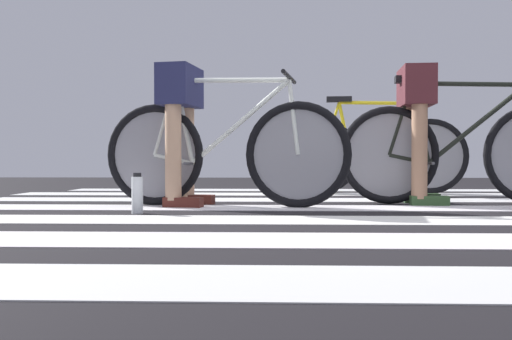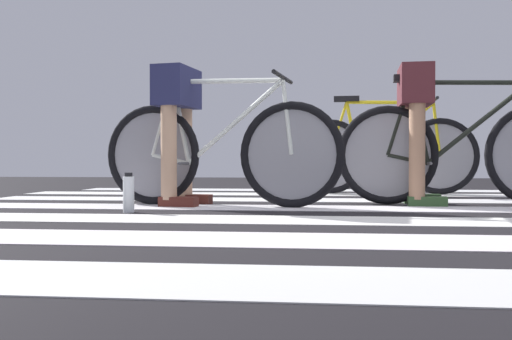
{
  "view_description": "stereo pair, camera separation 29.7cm",
  "coord_description": "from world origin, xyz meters",
  "px_view_note": "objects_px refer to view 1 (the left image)",
  "views": [
    {
      "loc": [
        -0.33,
        -3.48,
        0.34
      ],
      "look_at": [
        -0.48,
        0.93,
        0.26
      ],
      "focal_mm": 39.57,
      "sensor_mm": 36.0,
      "label": 1
    },
    {
      "loc": [
        -0.04,
        -3.48,
        0.34
      ],
      "look_at": [
        -0.48,
        0.93,
        0.26
      ],
      "focal_mm": 39.57,
      "sensor_mm": 36.0,
      "label": 2
    }
  ],
  "objects_px": {
    "cyclist_2_of_3": "(417,116)",
    "bicycle_3_of_3": "(375,153)",
    "water_bottle": "(137,194)",
    "cyclist_1_of_3": "(181,116)",
    "bicycle_2_of_3": "(461,151)",
    "bicycle_1_of_3": "(224,151)"
  },
  "relations": [
    {
      "from": "cyclist_2_of_3",
      "to": "cyclist_1_of_3",
      "type": "bearing_deg",
      "value": -169.28
    },
    {
      "from": "cyclist_1_of_3",
      "to": "bicycle_2_of_3",
      "type": "height_order",
      "value": "cyclist_1_of_3"
    },
    {
      "from": "bicycle_2_of_3",
      "to": "water_bottle",
      "type": "distance_m",
      "value": 2.31
    },
    {
      "from": "cyclist_1_of_3",
      "to": "bicycle_2_of_3",
      "type": "bearing_deg",
      "value": 15.25
    },
    {
      "from": "bicycle_2_of_3",
      "to": "water_bottle",
      "type": "bearing_deg",
      "value": -156.83
    },
    {
      "from": "cyclist_2_of_3",
      "to": "water_bottle",
      "type": "xyz_separation_m",
      "value": [
        -1.85,
        -0.78,
        -0.53
      ]
    },
    {
      "from": "cyclist_1_of_3",
      "to": "water_bottle",
      "type": "bearing_deg",
      "value": -96.22
    },
    {
      "from": "cyclist_1_of_3",
      "to": "cyclist_2_of_3",
      "type": "xyz_separation_m",
      "value": [
        1.69,
        0.21,
        0.01
      ]
    },
    {
      "from": "cyclist_1_of_3",
      "to": "water_bottle",
      "type": "xyz_separation_m",
      "value": [
        -0.17,
        -0.58,
        -0.51
      ]
    },
    {
      "from": "cyclist_1_of_3",
      "to": "cyclist_2_of_3",
      "type": "height_order",
      "value": "cyclist_2_of_3"
    },
    {
      "from": "bicycle_1_of_3",
      "to": "bicycle_3_of_3",
      "type": "relative_size",
      "value": 0.99
    },
    {
      "from": "cyclist_1_of_3",
      "to": "bicycle_3_of_3",
      "type": "relative_size",
      "value": 0.56
    },
    {
      "from": "cyclist_2_of_3",
      "to": "bicycle_3_of_3",
      "type": "height_order",
      "value": "cyclist_2_of_3"
    },
    {
      "from": "cyclist_1_of_3",
      "to": "cyclist_2_of_3",
      "type": "relative_size",
      "value": 0.98
    },
    {
      "from": "cyclist_1_of_3",
      "to": "bicycle_3_of_3",
      "type": "distance_m",
      "value": 2.23
    },
    {
      "from": "water_bottle",
      "to": "bicycle_2_of_3",
      "type": "bearing_deg",
      "value": 19.45
    },
    {
      "from": "bicycle_2_of_3",
      "to": "bicycle_3_of_3",
      "type": "bearing_deg",
      "value": 109.56
    },
    {
      "from": "bicycle_2_of_3",
      "to": "bicycle_3_of_3",
      "type": "distance_m",
      "value": 1.38
    },
    {
      "from": "cyclist_2_of_3",
      "to": "water_bottle",
      "type": "height_order",
      "value": "cyclist_2_of_3"
    },
    {
      "from": "bicycle_2_of_3",
      "to": "bicycle_3_of_3",
      "type": "relative_size",
      "value": 1.0
    },
    {
      "from": "cyclist_2_of_3",
      "to": "water_bottle",
      "type": "distance_m",
      "value": 2.08
    },
    {
      "from": "cyclist_1_of_3",
      "to": "bicycle_2_of_3",
      "type": "distance_m",
      "value": 2.02
    }
  ]
}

